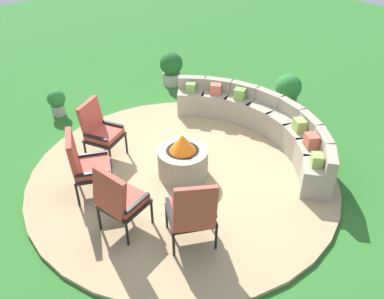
{
  "coord_description": "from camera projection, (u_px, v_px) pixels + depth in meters",
  "views": [
    {
      "loc": [
        3.97,
        -3.51,
        4.2
      ],
      "look_at": [
        0.0,
        0.2,
        0.45
      ],
      "focal_mm": 38.52,
      "sensor_mm": 36.0,
      "label": 1
    }
  ],
  "objects": [
    {
      "name": "ground_plane",
      "position": [
        183.0,
        177.0,
        6.74
      ],
      "size": [
        24.0,
        24.0,
        0.0
      ],
      "primitive_type": "plane",
      "color": "#2D6B28"
    },
    {
      "name": "patio_circle",
      "position": [
        183.0,
        175.0,
        6.73
      ],
      "size": [
        4.97,
        4.97,
        0.06
      ],
      "primitive_type": "cylinder",
      "color": "tan",
      "rests_on": "ground_plane"
    },
    {
      "name": "fire_pit",
      "position": [
        183.0,
        159.0,
        6.54
      ],
      "size": [
        0.81,
        0.81,
        0.75
      ],
      "color": "#9E937F",
      "rests_on": "patio_circle"
    },
    {
      "name": "curved_stone_bench",
      "position": [
        262.0,
        124.0,
        7.44
      ],
      "size": [
        3.79,
        1.43,
        0.7
      ],
      "color": "#9E937F",
      "rests_on": "patio_circle"
    },
    {
      "name": "lounge_chair_front_left",
      "position": [
        100.0,
        129.0,
        6.82
      ],
      "size": [
        0.71,
        0.7,
        1.03
      ],
      "rotation": [
        0.0,
        0.0,
        5.12
      ],
      "color": "black",
      "rests_on": "patio_circle"
    },
    {
      "name": "lounge_chair_front_right",
      "position": [
        86.0,
        164.0,
        6.01
      ],
      "size": [
        0.75,
        0.77,
        1.08
      ],
      "rotation": [
        0.0,
        0.0,
        5.78
      ],
      "color": "black",
      "rests_on": "patio_circle"
    },
    {
      "name": "lounge_chair_back_left",
      "position": [
        119.0,
        199.0,
        5.37
      ],
      "size": [
        0.66,
        0.66,
        1.09
      ],
      "rotation": [
        0.0,
        0.0,
        6.5
      ],
      "color": "black",
      "rests_on": "patio_circle"
    },
    {
      "name": "lounge_chair_back_right",
      "position": [
        192.0,
        212.0,
        5.19
      ],
      "size": [
        0.79,
        0.81,
        1.05
      ],
      "rotation": [
        0.0,
        0.0,
        7.32
      ],
      "color": "black",
      "rests_on": "patio_circle"
    },
    {
      "name": "potted_plant_0",
      "position": [
        288.0,
        92.0,
        8.28
      ],
      "size": [
        0.52,
        0.52,
        0.82
      ],
      "color": "#A89E8E",
      "rests_on": "ground_plane"
    },
    {
      "name": "potted_plant_1",
      "position": [
        171.0,
        67.0,
        9.39
      ],
      "size": [
        0.52,
        0.52,
        0.76
      ],
      "color": "#A89E8E",
      "rests_on": "ground_plane"
    },
    {
      "name": "potted_plant_2",
      "position": [
        57.0,
        101.0,
        8.26
      ],
      "size": [
        0.36,
        0.36,
        0.55
      ],
      "color": "#A89E8E",
      "rests_on": "ground_plane"
    }
  ]
}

